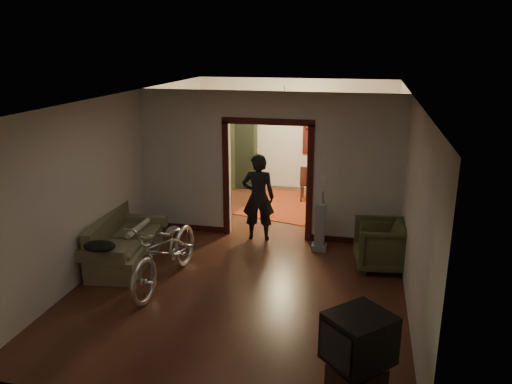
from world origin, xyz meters
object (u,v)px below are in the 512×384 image
(bicycle, at_px, (166,251))
(sofa, at_px, (126,240))
(person, at_px, (258,197))
(armchair, at_px, (382,245))
(desk, at_px, (335,183))
(locker, at_px, (239,151))

(bicycle, bearing_deg, sofa, 153.71)
(sofa, relative_size, person, 1.06)
(sofa, xyz_separation_m, armchair, (4.28, 0.75, -0.01))
(person, bearing_deg, armchair, 153.24)
(bicycle, xyz_separation_m, armchair, (3.30, 1.32, -0.14))
(sofa, bearing_deg, desk, 47.47)
(desk, bearing_deg, armchair, -86.73)
(sofa, distance_m, desk, 5.68)
(armchair, distance_m, locker, 5.60)
(bicycle, distance_m, person, 2.37)
(bicycle, relative_size, armchair, 2.35)
(bicycle, height_order, armchair, bicycle)
(armchair, height_order, person, person)
(bicycle, bearing_deg, locker, 96.58)
(sofa, distance_m, bicycle, 1.14)
(armchair, xyz_separation_m, locker, (-3.56, 4.28, 0.54))
(desk, bearing_deg, person, -123.48)
(armchair, bearing_deg, person, -116.34)
(armchair, distance_m, desk, 4.06)
(armchair, bearing_deg, desk, -171.99)
(armchair, height_order, desk, armchair)
(locker, bearing_deg, bicycle, -100.12)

